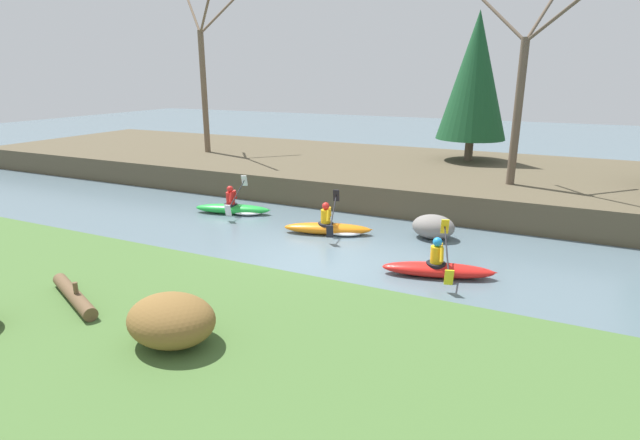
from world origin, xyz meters
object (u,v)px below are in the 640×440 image
Objects in this scene: kayaker_lead at (439,268)px; kayaker_middle at (331,228)px; driftwood_log at (74,296)px; kayaker_trailing at (235,208)px; boulder_midstream at (433,227)px.

kayaker_lead and kayaker_middle have the same top height.
kayaker_middle is 1.47× the size of driftwood_log.
kayaker_lead is 1.00× the size of kayaker_trailing.
kayaker_middle is at bearing -161.78° from boulder_midstream.
kayaker_lead is 8.01m from driftwood_log.
kayaker_middle reaches higher than boulder_midstream.
driftwood_log is at bearing -89.63° from kayaker_trailing.
kayaker_lead is 1.48× the size of driftwood_log.
kayaker_lead is 3.01m from boulder_midstream.
kayaker_trailing is (-4.01, 0.65, 0.00)m from kayaker_middle.
kayaker_lead is at bearing -34.73° from kayaker_trailing.
driftwood_log is at bearing -118.34° from kayaker_middle.
kayaker_lead is at bearing 73.75° from driftwood_log.
kayaker_trailing reaches higher than boulder_midstream.
driftwood_log reaches higher than kayaker_lead.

